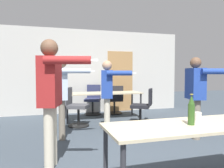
# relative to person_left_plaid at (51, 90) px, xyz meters

# --- Properties ---
(back_wall) EXTENTS (6.47, 0.12, 2.73)m
(back_wall) POSITION_rel_person_left_plaid_xyz_m (1.29, 4.07, 0.28)
(back_wall) COLOR beige
(back_wall) RESTS_ON ground_plane
(conference_table_near) EXTENTS (2.05, 0.70, 0.75)m
(conference_table_near) POSITION_rel_person_left_plaid_xyz_m (1.52, -1.10, -0.39)
(conference_table_near) COLOR #C6B793
(conference_table_near) RESTS_ON ground_plane
(conference_table_far) EXTENTS (2.18, 0.78, 0.75)m
(conference_table_far) POSITION_rel_person_left_plaid_xyz_m (1.46, 2.89, -0.38)
(conference_table_far) COLOR #C6B793
(conference_table_far) RESTS_ON ground_plane
(person_left_plaid) EXTENTS (0.76, 0.77, 1.77)m
(person_left_plaid) POSITION_rel_person_left_plaid_xyz_m (0.00, 0.00, 0.00)
(person_left_plaid) COLOR beige
(person_left_plaid) RESTS_ON ground_plane
(person_far_watching) EXTENTS (0.72, 0.79, 1.62)m
(person_far_watching) POSITION_rel_person_left_plaid_xyz_m (2.80, 0.60, -0.10)
(person_far_watching) COLOR slate
(person_far_watching) RESTS_ON ground_plane
(person_near_casual) EXTENTS (0.73, 0.60, 1.62)m
(person_near_casual) POSITION_rel_person_left_plaid_xyz_m (0.24, 1.31, -0.09)
(person_near_casual) COLOR slate
(person_near_casual) RESTS_ON ground_plane
(person_right_polo) EXTENTS (0.69, 0.76, 1.58)m
(person_right_polo) POSITION_rel_person_left_plaid_xyz_m (1.23, 1.52, -0.12)
(person_right_polo) COLOR beige
(person_right_polo) RESTS_ON ground_plane
(office_chair_far_left) EXTENTS (0.68, 0.66, 0.91)m
(office_chair_far_left) POSITION_rel_person_left_plaid_xyz_m (2.33, 2.05, -0.65)
(office_chair_far_left) COLOR black
(office_chair_far_left) RESTS_ON ground_plane
(office_chair_mid_tucked) EXTENTS (0.52, 0.56, 0.91)m
(office_chair_mid_tucked) POSITION_rel_person_left_plaid_xyz_m (2.01, 3.50, -0.65)
(office_chair_mid_tucked) COLOR black
(office_chair_mid_tucked) RESTS_ON ground_plane
(office_chair_side_rolled) EXTENTS (0.60, 0.64, 0.93)m
(office_chair_side_rolled) POSITION_rel_person_left_plaid_xyz_m (1.34, 3.67, -0.64)
(office_chair_side_rolled) COLOR black
(office_chair_side_rolled) RESTS_ON ground_plane
(office_chair_near_pushed) EXTENTS (0.66, 0.63, 0.95)m
(office_chair_near_pushed) POSITION_rel_person_left_plaid_xyz_m (0.61, 2.27, -0.62)
(office_chair_near_pushed) COLOR black
(office_chair_near_pushed) RESTS_ON ground_plane
(beer_bottle) EXTENTS (0.07, 0.07, 0.33)m
(beer_bottle) POSITION_rel_person_left_plaid_xyz_m (1.42, -1.12, -0.16)
(beer_bottle) COLOR #2D511E
(beer_bottle) RESTS_ON conference_table_near
(drink_cup) EXTENTS (0.08, 0.08, 0.11)m
(drink_cup) POSITION_rel_person_left_plaid_xyz_m (1.59, -1.01, -0.26)
(drink_cup) COLOR silver
(drink_cup) RESTS_ON conference_table_near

